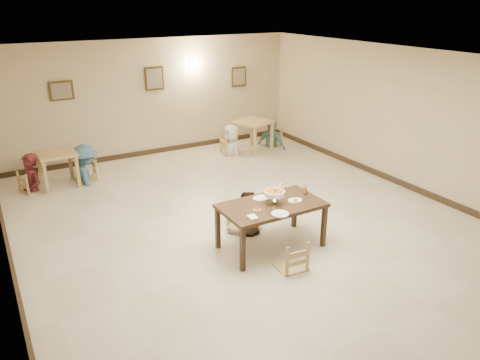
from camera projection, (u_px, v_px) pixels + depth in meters
floor at (249, 225)px, 8.67m from camera, size 10.00×10.00×0.00m
ceiling at (251, 60)px, 7.58m from camera, size 10.00×10.00×0.00m
wall_back at (151, 98)px, 12.16m from camera, size 10.00×0.00×10.00m
wall_right at (411, 120)px, 9.97m from camera, size 0.00×10.00×10.00m
baseboard_back at (155, 151)px, 12.67m from camera, size 8.00×0.06×0.12m
baseboard_left at (16, 283)px, 6.81m from camera, size 0.06×10.00×0.12m
baseboard_right at (401, 183)px, 10.48m from camera, size 0.06×10.00×0.12m
picture_a at (61, 91)px, 10.97m from camera, size 0.55×0.04×0.45m
picture_b at (154, 79)px, 11.99m from camera, size 0.50×0.04×0.60m
picture_c at (239, 77)px, 13.20m from camera, size 0.45×0.04×0.55m
wall_sconce at (193, 64)px, 12.40m from camera, size 0.16×0.05×0.22m
main_table at (271, 208)px, 7.68m from camera, size 1.69×0.95×0.79m
chair_far at (244, 203)px, 8.39m from camera, size 0.48×0.48×1.01m
chair_near at (291, 241)px, 7.16m from camera, size 0.44×0.44×0.93m
main_diner at (246, 192)px, 8.19m from camera, size 0.84×0.71×1.52m
curry_warmer at (275, 193)px, 7.61m from camera, size 0.38×0.34×0.30m
rice_plate_far at (262, 198)px, 7.84m from camera, size 0.31×0.31×0.07m
rice_plate_near at (280, 214)px, 7.27m from camera, size 0.27×0.27×0.06m
fried_plate at (295, 200)px, 7.74m from camera, size 0.25×0.25×0.06m
chili_dish at (257, 210)px, 7.41m from camera, size 0.12×0.12×0.02m
napkin_cutlery at (253, 217)px, 7.14m from camera, size 0.17×0.26×0.03m
drink_glass at (305, 191)px, 8.00m from camera, size 0.07×0.07×0.14m
bg_table_left at (57, 158)px, 10.26m from camera, size 0.81×0.81×0.79m
bg_table_right at (253, 126)px, 12.64m from camera, size 1.06×1.06×0.84m
bg_chair_ll at (30, 172)px, 10.04m from camera, size 0.42×0.42×0.90m
bg_chair_lr at (84, 160)px, 10.62m from camera, size 0.46×0.46×0.98m
bg_chair_rl at (231, 136)px, 12.46m from camera, size 0.47×0.47×1.01m
bg_chair_rr at (272, 130)px, 13.06m from camera, size 0.44×0.44×0.95m
bg_diner_a at (27, 154)px, 9.89m from camera, size 0.60×0.73×1.70m
bg_diner_b at (82, 145)px, 10.49m from camera, size 0.72×1.15×1.70m
bg_diner_c at (231, 125)px, 12.36m from camera, size 0.53×0.80×1.60m
bg_diner_d at (272, 119)px, 12.95m from camera, size 0.70×1.00×1.58m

